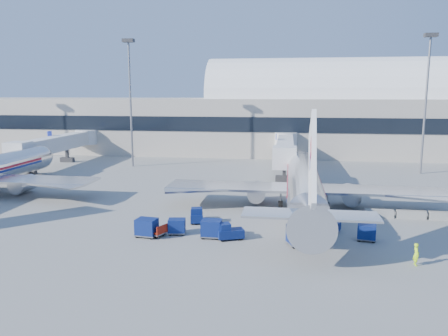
% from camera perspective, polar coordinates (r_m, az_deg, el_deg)
% --- Properties ---
extents(ground, '(260.00, 260.00, 0.00)m').
position_cam_1_polar(ground, '(48.10, -1.61, -6.25)').
color(ground, gray).
rests_on(ground, ground).
extents(terminal, '(170.00, 28.15, 21.00)m').
position_cam_1_polar(terminal, '(103.93, -3.65, 6.60)').
color(terminal, '#B2AA9E').
rests_on(terminal, ground).
extents(airliner_main, '(32.00, 37.26, 12.07)m').
position_cam_1_polar(airliner_main, '(51.11, 10.39, -2.07)').
color(airliner_main, silver).
rests_on(airliner_main, ground).
extents(jetbridge_near, '(4.40, 27.50, 6.25)m').
position_cam_1_polar(jetbridge_near, '(76.89, 8.01, 2.71)').
color(jetbridge_near, silver).
rests_on(jetbridge_near, ground).
extents(jetbridge_mid, '(4.40, 27.50, 6.25)m').
position_cam_1_polar(jetbridge_mid, '(87.86, -20.58, 3.06)').
color(jetbridge_mid, silver).
rests_on(jetbridge_mid, ground).
extents(mast_west, '(2.00, 1.20, 22.60)m').
position_cam_1_polar(mast_west, '(80.58, -12.19, 10.65)').
color(mast_west, slate).
rests_on(mast_west, ground).
extents(mast_east, '(2.00, 1.20, 22.60)m').
position_cam_1_polar(mast_east, '(78.62, 25.01, 9.99)').
color(mast_east, slate).
rests_on(mast_east, ground).
extents(barrier_near, '(3.00, 0.55, 0.90)m').
position_cam_1_polar(barrier_near, '(50.19, 19.60, -5.61)').
color(barrier_near, '#9E9E96').
rests_on(barrier_near, ground).
extents(barrier_mid, '(3.00, 0.55, 0.90)m').
position_cam_1_polar(barrier_mid, '(50.94, 23.25, -5.62)').
color(barrier_mid, '#9E9E96').
rests_on(barrier_mid, ground).
extents(barrier_far, '(3.00, 0.55, 0.90)m').
position_cam_1_polar(barrier_far, '(51.90, 26.79, -5.61)').
color(barrier_far, '#9E9E96').
rests_on(barrier_far, ground).
extents(tug_lead, '(2.66, 1.98, 1.56)m').
position_cam_1_polar(tug_lead, '(40.40, 0.72, -8.35)').
color(tug_lead, '#0B1B55').
rests_on(tug_lead, ground).
extents(tug_right, '(2.77, 1.96, 1.64)m').
position_cam_1_polar(tug_right, '(43.95, 13.16, -7.06)').
color(tug_right, '#0B1B55').
rests_on(tug_right, ground).
extents(tug_left, '(1.77, 2.73, 1.64)m').
position_cam_1_polar(tug_left, '(45.65, -3.61, -6.17)').
color(tug_left, '#0B1B55').
rests_on(tug_left, ground).
extents(cart_train_a, '(1.94, 1.48, 1.70)m').
position_cam_1_polar(cart_train_a, '(40.79, -1.63, -7.88)').
color(cart_train_a, '#0B1B55').
rests_on(cart_train_a, ground).
extents(cart_train_b, '(1.83, 1.49, 1.47)m').
position_cam_1_polar(cart_train_b, '(42.09, -6.18, -7.55)').
color(cart_train_b, '#0B1B55').
rests_on(cart_train_b, ground).
extents(cart_train_c, '(2.15, 1.75, 1.73)m').
position_cam_1_polar(cart_train_c, '(41.68, -10.06, -7.62)').
color(cart_train_c, '#0B1B55').
rests_on(cart_train_c, ground).
extents(cart_solo_near, '(2.55, 2.29, 1.84)m').
position_cam_1_polar(cart_solo_near, '(39.37, 9.84, -8.57)').
color(cart_solo_near, '#0B1B55').
rests_on(cart_solo_near, ground).
extents(cart_solo_far, '(1.89, 1.57, 1.48)m').
position_cam_1_polar(cart_solo_far, '(42.11, 18.14, -7.97)').
color(cart_solo_far, '#0B1B55').
rests_on(cart_solo_far, ground).
extents(cart_open_red, '(2.65, 2.33, 0.59)m').
position_cam_1_polar(cart_open_red, '(41.99, -9.10, -8.18)').
color(cart_open_red, slate).
rests_on(cart_open_red, ground).
extents(ramp_worker, '(0.49, 0.69, 1.79)m').
position_cam_1_polar(ramp_worker, '(37.69, 23.80, -10.27)').
color(ramp_worker, '#A6E117').
rests_on(ramp_worker, ground).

